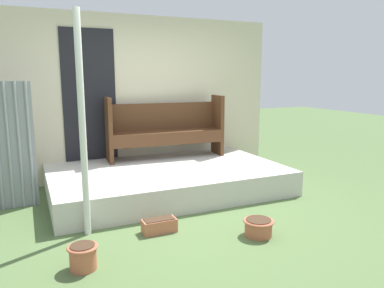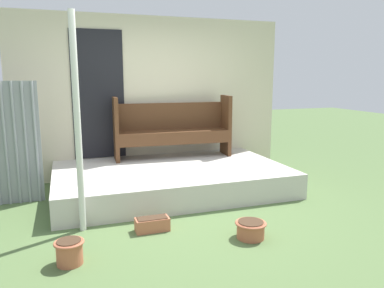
% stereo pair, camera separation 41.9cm
% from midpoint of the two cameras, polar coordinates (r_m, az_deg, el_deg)
% --- Properties ---
extents(ground_plane, '(24.00, 24.00, 0.00)m').
position_cam_midpoint_polar(ground_plane, '(4.61, -3.27, -10.75)').
color(ground_plane, '#516B3D').
extents(porch_slab, '(3.27, 1.98, 0.35)m').
position_cam_midpoint_polar(porch_slab, '(5.47, -5.93, -5.42)').
color(porch_slab, beige).
rests_on(porch_slab, ground_plane).
extents(house_wall, '(4.47, 0.08, 2.60)m').
position_cam_midpoint_polar(house_wall, '(6.24, -9.43, 6.98)').
color(house_wall, beige).
rests_on(house_wall, ground_plane).
extents(support_post, '(0.07, 0.07, 2.31)m').
position_cam_midpoint_polar(support_post, '(4.00, -19.28, 2.52)').
color(support_post, silver).
rests_on(support_post, ground_plane).
extents(bench, '(1.89, 0.50, 0.99)m').
position_cam_midpoint_polar(bench, '(6.03, -6.05, 2.66)').
color(bench, '#4C2D19').
rests_on(bench, porch_slab).
extents(flower_pot_left, '(0.27, 0.27, 0.22)m').
position_cam_midpoint_polar(flower_pot_left, '(3.56, -19.68, -15.83)').
color(flower_pot_left, '#B26042').
rests_on(flower_pot_left, ground_plane).
extents(flower_pot_middle, '(0.33, 0.33, 0.18)m').
position_cam_midpoint_polar(flower_pot_middle, '(4.04, 7.12, -12.42)').
color(flower_pot_middle, '#B26042').
rests_on(flower_pot_middle, ground_plane).
extents(planter_box_rect, '(0.36, 0.17, 0.15)m').
position_cam_midpoint_polar(planter_box_rect, '(4.14, -7.97, -12.24)').
color(planter_box_rect, '#B76647').
rests_on(planter_box_rect, ground_plane).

